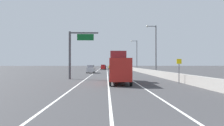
{
  "coord_description": "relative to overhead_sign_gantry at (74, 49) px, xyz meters",
  "views": [
    {
      "loc": [
        -2.21,
        -3.3,
        2.39
      ],
      "look_at": [
        -0.7,
        46.03,
        2.65
      ],
      "focal_mm": 28.75,
      "sensor_mm": 36.0,
      "label": 1
    }
  ],
  "objects": [
    {
      "name": "ground_plane",
      "position": [
        7.26,
        38.95,
        -4.73
      ],
      "size": [
        320.0,
        320.0,
        0.0
      ],
      "primitive_type": "plane",
      "color": "#38383A"
    },
    {
      "name": "lane_stripe_left",
      "position": [
        1.76,
        29.95,
        -4.73
      ],
      "size": [
        0.16,
        130.0,
        0.0
      ],
      "primitive_type": "cube",
      "color": "silver",
      "rests_on": "ground_plane"
    },
    {
      "name": "lane_stripe_center",
      "position": [
        5.26,
        29.95,
        -4.73
      ],
      "size": [
        0.16,
        130.0,
        0.0
      ],
      "primitive_type": "cube",
      "color": "silver",
      "rests_on": "ground_plane"
    },
    {
      "name": "lane_stripe_right",
      "position": [
        8.76,
        29.95,
        -4.73
      ],
      "size": [
        0.16,
        130.0,
        0.0
      ],
      "primitive_type": "cube",
      "color": "silver",
      "rests_on": "ground_plane"
    },
    {
      "name": "jersey_barrier_right",
      "position": [
        14.78,
        14.95,
        -4.18
      ],
      "size": [
        0.6,
        120.0,
        1.1
      ],
      "primitive_type": "cube",
      "color": "gray",
      "rests_on": "ground_plane"
    },
    {
      "name": "overhead_sign_gantry",
      "position": [
        0.0,
        0.0,
        0.0
      ],
      "size": [
        4.68,
        0.36,
        7.5
      ],
      "color": "#47474C",
      "rests_on": "ground_plane"
    },
    {
      "name": "speed_advisory_sign",
      "position": [
        13.88,
        -6.81,
        -2.96
      ],
      "size": [
        0.6,
        0.11,
        3.0
      ],
      "color": "#4C4C51",
      "rests_on": "ground_plane"
    },
    {
      "name": "lamp_post_right_second",
      "position": [
        14.95,
        8.12,
        1.2
      ],
      "size": [
        2.14,
        0.44,
        10.35
      ],
      "color": "#4C4C51",
      "rests_on": "ground_plane"
    },
    {
      "name": "lamp_post_right_third",
      "position": [
        15.01,
        31.6,
        1.2
      ],
      "size": [
        2.14,
        0.44,
        10.35
      ],
      "color": "#4C4C51",
      "rests_on": "ground_plane"
    },
    {
      "name": "car_black_0",
      "position": [
        3.9,
        53.17,
        -3.76
      ],
      "size": [
        1.98,
        4.17,
        1.95
      ],
      "color": "black",
      "rests_on": "ground_plane"
    },
    {
      "name": "car_silver_1",
      "position": [
        0.96,
        18.88,
        -3.69
      ],
      "size": [
        2.02,
        4.3,
        2.09
      ],
      "color": "#B7B7BC",
      "rests_on": "ground_plane"
    },
    {
      "name": "car_yellow_2",
      "position": [
        6.95,
        58.16,
        -3.75
      ],
      "size": [
        1.87,
        4.75,
        1.96
      ],
      "color": "gold",
      "rests_on": "ground_plane"
    },
    {
      "name": "car_red_3",
      "position": [
        3.61,
        46.18,
        -3.67
      ],
      "size": [
        1.92,
        4.8,
        2.12
      ],
      "color": "red",
      "rests_on": "ground_plane"
    },
    {
      "name": "car_blue_4",
      "position": [
        3.8,
        64.13,
        -3.78
      ],
      "size": [
        1.96,
        4.12,
        1.9
      ],
      "color": "#1E389E",
      "rests_on": "ground_plane"
    },
    {
      "name": "car_gray_5",
      "position": [
        6.92,
        19.66,
        -3.72
      ],
      "size": [
        1.91,
        4.02,
        2.02
      ],
      "color": "slate",
      "rests_on": "ground_plane"
    },
    {
      "name": "box_truck",
      "position": [
        6.6,
        -5.68,
        -2.85
      ],
      "size": [
        2.57,
        8.12,
        4.12
      ],
      "color": "#A51E19",
      "rests_on": "ground_plane"
    }
  ]
}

